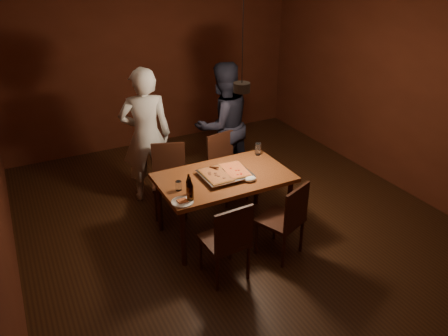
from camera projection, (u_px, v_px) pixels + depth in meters
name	position (u px, v px, depth m)	size (l,w,h in m)	color
room_shell	(241.00, 119.00, 4.77)	(6.00, 6.00, 6.00)	#351D0E
dining_table	(224.00, 182.00, 5.00)	(1.50, 0.90, 0.75)	brown
chair_far_left	(169.00, 172.00, 5.50)	(0.54, 0.54, 0.49)	#38190F
chair_far_right	(225.00, 161.00, 5.81)	(0.49, 0.49, 0.49)	#38190F
chair_near_left	(228.00, 236.00, 4.29)	(0.44, 0.44, 0.49)	#38190F
chair_near_right	(287.00, 215.00, 4.63)	(0.55, 0.55, 0.49)	#38190F
pizza_tray	(225.00, 175.00, 4.93)	(0.55, 0.45, 0.05)	silver
pizza_meat	(216.00, 175.00, 4.86)	(0.26, 0.41, 0.02)	maroon
pizza_cheese	(235.00, 170.00, 4.97)	(0.26, 0.41, 0.02)	gold
spatula	(223.00, 171.00, 4.93)	(0.09, 0.24, 0.04)	silver
beer_bottle_a	(190.00, 189.00, 4.41)	(0.07, 0.07, 0.27)	black
beer_bottle_b	(189.00, 185.00, 4.54)	(0.06, 0.06, 0.23)	black
water_glass_left	(179.00, 186.00, 4.65)	(0.07, 0.07, 0.11)	silver
water_glass_right	(258.00, 149.00, 5.43)	(0.07, 0.07, 0.15)	silver
plate_slice	(182.00, 202.00, 4.44)	(0.23, 0.23, 0.03)	white
napkin	(250.00, 179.00, 4.84)	(0.14, 0.11, 0.06)	white
diner_white	(146.00, 136.00, 5.62)	(0.66, 0.43, 1.80)	silver
diner_dark	(223.00, 125.00, 6.04)	(0.85, 0.66, 1.75)	black
pendant_lamp	(242.00, 86.00, 4.60)	(0.18, 0.18, 1.10)	black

